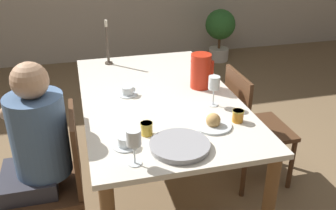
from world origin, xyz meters
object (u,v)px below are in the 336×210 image
Objects in this scene: wine_glass_water at (214,84)px; bread_plate at (213,123)px; chair_person_side at (56,180)px; wine_glass_juice at (134,140)px; red_pitcher at (201,71)px; potted_plant at (220,29)px; serving_tray at (180,146)px; teacup_near_person at (125,143)px; person_seated at (35,147)px; teacup_across at (128,92)px; jam_jar_amber at (147,128)px; candlestick_tall at (108,47)px; jam_jar_red at (238,115)px; chair_opposite at (251,125)px.

wine_glass_water is 0.91× the size of bread_plate.
wine_glass_juice is at bearing -134.28° from chair_person_side.
chair_person_side is at bearing -158.31° from red_pitcher.
wine_glass_juice reaches higher than potted_plant.
bread_plate is (0.24, 0.17, 0.01)m from serving_tray.
serving_tray is (0.26, -0.08, -0.01)m from teacup_near_person.
person_seated is 5.01× the size of red_pitcher.
wine_glass_water reaches higher than teacup_near_person.
wine_glass_juice is at bearing -82.52° from teacup_near_person.
chair_person_side is at bearing 148.66° from teacup_near_person.
person_seated is 9.27× the size of teacup_across.
jam_jar_amber is (-0.37, 0.01, 0.02)m from bread_plate.
chair_person_side is at bearing -103.97° from person_seated.
chair_person_side is 1.17m from candlestick_tall.
chair_person_side is 6.93× the size of teacup_near_person.
teacup_across is at bearing -57.59° from person_seated.
jam_jar_red is (0.06, -0.23, -0.10)m from wine_glass_water.
person_seated reaches higher than teacup_near_person.
chair_opposite is 4.63× the size of wine_glass_water.
wine_glass_water reaches higher than teacup_across.
teacup_near_person is at bearing -134.43° from red_pitcher.
teacup_near_person is 3.60m from potted_plant.
teacup_across is at bearing 136.94° from jam_jar_red.
chair_person_side is 1.22× the size of potted_plant.
jam_jar_amber is 0.20× the size of candlestick_tall.
jam_jar_amber is at bearing 127.20° from serving_tray.
jam_jar_amber and jam_jar_red have the same top height.
red_pitcher is 0.52m from jam_jar_red.
teacup_near_person is 0.41× the size of serving_tray.
jam_jar_red is 0.10× the size of potted_plant.
jam_jar_amber is at bearing -118.35° from potted_plant.
wine_glass_water reaches higher than wine_glass_juice.
potted_plant is at bearing 62.01° from wine_glass_juice.
jam_jar_amber is 3.46m from potted_plant.
chair_person_side is 2.50× the size of candlestick_tall.
candlestick_tall is (0.04, 1.38, 0.01)m from wine_glass_juice.
candlestick_tall is (-0.20, 1.31, 0.12)m from serving_tray.
bread_plate is 0.16m from jam_jar_red.
jam_jar_amber is 0.10× the size of potted_plant.
chair_opposite is 3.74× the size of red_pitcher.
wine_glass_juice is 1.39m from candlestick_tall.
chair_opposite reaches higher than bread_plate.
person_seated is 0.68m from teacup_across.
teacup_near_person is at bearing -119.45° from potted_plant.
jam_jar_red reaches higher than teacup_across.
potted_plant is (2.22, 2.87, -0.24)m from person_seated.
wine_glass_water is 0.57m from teacup_across.
candlestick_tall reaches higher than teacup_across.
chair_opposite is 1.15m from teacup_near_person.
jam_jar_red is at bearing -110.24° from potted_plant.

